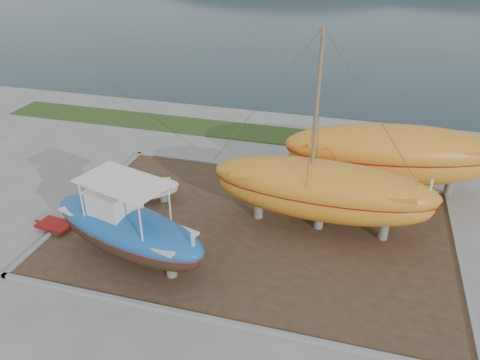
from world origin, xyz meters
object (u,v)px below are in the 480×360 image
(white_dinghy, at_px, (140,192))
(orange_sailboat, at_px, (326,138))
(red_trailer, at_px, (55,227))
(blue_caique, at_px, (126,221))
(orange_bare_hull, at_px, (391,161))

(white_dinghy, bearing_deg, orange_sailboat, -22.98)
(white_dinghy, relative_size, red_trailer, 1.69)
(white_dinghy, xyz_separation_m, orange_sailboat, (9.20, 0.20, 4.02))
(blue_caique, height_order, white_dinghy, blue_caique)
(orange_sailboat, xyz_separation_m, orange_bare_hull, (3.09, 4.44, -2.80))
(white_dinghy, bearing_deg, blue_caique, -93.03)
(blue_caique, relative_size, white_dinghy, 1.93)
(orange_sailboat, bearing_deg, orange_bare_hull, 56.88)
(blue_caique, bearing_deg, orange_bare_hull, 56.38)
(white_dinghy, xyz_separation_m, red_trailer, (-2.82, -3.33, -0.50))
(blue_caique, height_order, red_trailer, blue_caique)
(white_dinghy, relative_size, orange_sailboat, 0.40)
(orange_bare_hull, bearing_deg, red_trailer, -162.18)
(orange_sailboat, distance_m, red_trailer, 13.32)
(white_dinghy, bearing_deg, orange_bare_hull, -3.55)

